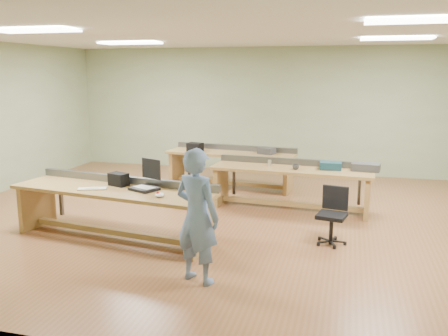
{
  "coord_description": "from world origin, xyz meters",
  "views": [
    {
      "loc": [
        1.79,
        -7.4,
        2.4
      ],
      "look_at": [
        -0.01,
        -0.6,
        0.98
      ],
      "focal_mm": 38.0,
      "sensor_mm": 36.0,
      "label": 1
    }
  ],
  "objects_px": {
    "workbench_back": "(231,161)",
    "parts_bin_grey": "(366,167)",
    "parts_bin_teal": "(331,166)",
    "workbench_mid": "(291,179)",
    "person": "(197,216)",
    "laptop_base": "(144,189)",
    "mug": "(296,167)",
    "workbench_front": "(114,201)",
    "camera_bag": "(119,179)",
    "task_chair": "(332,223)",
    "drinks_can": "(270,163)"
  },
  "relations": [
    {
      "from": "parts_bin_teal",
      "to": "workbench_mid",
      "type": "bearing_deg",
      "value": -175.85
    },
    {
      "from": "parts_bin_grey",
      "to": "drinks_can",
      "type": "relative_size",
      "value": 4.1
    },
    {
      "from": "workbench_mid",
      "to": "camera_bag",
      "type": "height_order",
      "value": "camera_bag"
    },
    {
      "from": "workbench_back",
      "to": "laptop_base",
      "type": "height_order",
      "value": "workbench_back"
    },
    {
      "from": "workbench_mid",
      "to": "person",
      "type": "relative_size",
      "value": 1.81
    },
    {
      "from": "workbench_front",
      "to": "mug",
      "type": "xyz_separation_m",
      "value": [
        2.4,
        2.03,
        0.23
      ]
    },
    {
      "from": "laptop_base",
      "to": "drinks_can",
      "type": "height_order",
      "value": "drinks_can"
    },
    {
      "from": "workbench_mid",
      "to": "parts_bin_teal",
      "type": "height_order",
      "value": "parts_bin_teal"
    },
    {
      "from": "workbench_back",
      "to": "person",
      "type": "relative_size",
      "value": 1.75
    },
    {
      "from": "workbench_mid",
      "to": "person",
      "type": "bearing_deg",
      "value": -98.09
    },
    {
      "from": "workbench_back",
      "to": "parts_bin_teal",
      "type": "bearing_deg",
      "value": -25.65
    },
    {
      "from": "parts_bin_teal",
      "to": "drinks_can",
      "type": "distance_m",
      "value": 1.06
    },
    {
      "from": "parts_bin_grey",
      "to": "person",
      "type": "bearing_deg",
      "value": -119.94
    },
    {
      "from": "workbench_mid",
      "to": "parts_bin_grey",
      "type": "xyz_separation_m",
      "value": [
        1.25,
        0.09,
        0.26
      ]
    },
    {
      "from": "person",
      "to": "task_chair",
      "type": "relative_size",
      "value": 1.95
    },
    {
      "from": "drinks_can",
      "to": "parts_bin_teal",
      "type": "bearing_deg",
      "value": 0.71
    },
    {
      "from": "person",
      "to": "task_chair",
      "type": "height_order",
      "value": "person"
    },
    {
      "from": "workbench_mid",
      "to": "workbench_back",
      "type": "distance_m",
      "value": 1.97
    },
    {
      "from": "camera_bag",
      "to": "person",
      "type": "bearing_deg",
      "value": -18.34
    },
    {
      "from": "workbench_mid",
      "to": "workbench_back",
      "type": "xyz_separation_m",
      "value": [
        -1.44,
        1.34,
        -0.0
      ]
    },
    {
      "from": "camera_bag",
      "to": "mug",
      "type": "distance_m",
      "value": 3.05
    },
    {
      "from": "person",
      "to": "task_chair",
      "type": "distance_m",
      "value": 2.28
    },
    {
      "from": "workbench_front",
      "to": "workbench_back",
      "type": "distance_m",
      "value": 3.61
    },
    {
      "from": "camera_bag",
      "to": "parts_bin_grey",
      "type": "distance_m",
      "value": 4.14
    },
    {
      "from": "workbench_front",
      "to": "person",
      "type": "relative_size",
      "value": 2.0
    },
    {
      "from": "workbench_back",
      "to": "person",
      "type": "bearing_deg",
      "value": -74.84
    },
    {
      "from": "workbench_back",
      "to": "mug",
      "type": "bearing_deg",
      "value": -38.16
    },
    {
      "from": "workbench_front",
      "to": "camera_bag",
      "type": "distance_m",
      "value": 0.33
    },
    {
      "from": "laptop_base",
      "to": "camera_bag",
      "type": "bearing_deg",
      "value": -174.56
    },
    {
      "from": "task_chair",
      "to": "workbench_front",
      "type": "bearing_deg",
      "value": -158.49
    },
    {
      "from": "workbench_mid",
      "to": "drinks_can",
      "type": "height_order",
      "value": "drinks_can"
    },
    {
      "from": "workbench_mid",
      "to": "parts_bin_grey",
      "type": "distance_m",
      "value": 1.28
    },
    {
      "from": "mug",
      "to": "drinks_can",
      "type": "relative_size",
      "value": 1.0
    },
    {
      "from": "workbench_front",
      "to": "workbench_back",
      "type": "height_order",
      "value": "same"
    },
    {
      "from": "workbench_back",
      "to": "drinks_can",
      "type": "bearing_deg",
      "value": -45.55
    },
    {
      "from": "task_chair",
      "to": "person",
      "type": "bearing_deg",
      "value": -119.88
    },
    {
      "from": "camera_bag",
      "to": "parts_bin_teal",
      "type": "relative_size",
      "value": 0.76
    },
    {
      "from": "workbench_mid",
      "to": "drinks_can",
      "type": "relative_size",
      "value": 25.05
    },
    {
      "from": "workbench_mid",
      "to": "person",
      "type": "distance_m",
      "value": 3.36
    },
    {
      "from": "laptop_base",
      "to": "mug",
      "type": "relative_size",
      "value": 3.24
    },
    {
      "from": "workbench_mid",
      "to": "workbench_back",
      "type": "relative_size",
      "value": 1.03
    },
    {
      "from": "laptop_base",
      "to": "camera_bag",
      "type": "height_order",
      "value": "camera_bag"
    },
    {
      "from": "camera_bag",
      "to": "task_chair",
      "type": "xyz_separation_m",
      "value": [
        3.1,
        0.4,
        -0.55
      ]
    },
    {
      "from": "person",
      "to": "parts_bin_teal",
      "type": "distance_m",
      "value": 3.59
    },
    {
      "from": "workbench_front",
      "to": "workbench_back",
      "type": "xyz_separation_m",
      "value": [
        0.88,
        3.5,
        -0.01
      ]
    },
    {
      "from": "camera_bag",
      "to": "mug",
      "type": "relative_size",
      "value": 2.45
    },
    {
      "from": "workbench_back",
      "to": "parts_bin_grey",
      "type": "distance_m",
      "value": 2.98
    },
    {
      "from": "workbench_mid",
      "to": "laptop_base",
      "type": "height_order",
      "value": "workbench_mid"
    },
    {
      "from": "parts_bin_teal",
      "to": "person",
      "type": "bearing_deg",
      "value": -112.06
    },
    {
      "from": "workbench_mid",
      "to": "task_chair",
      "type": "relative_size",
      "value": 3.52
    }
  ]
}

